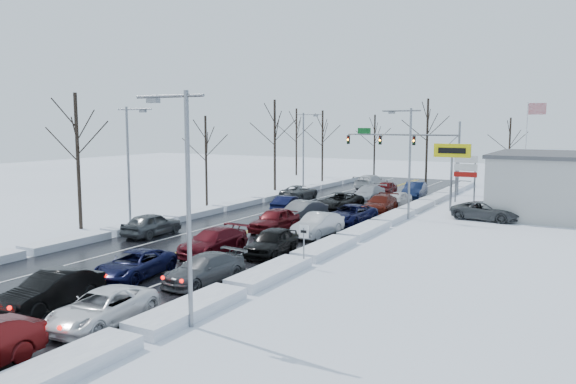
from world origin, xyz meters
The scene contains 44 objects.
ground centered at (0.00, 0.00, 0.00)m, with size 160.00×160.00×0.00m, color white.
road_surface centered at (0.00, 2.00, 0.01)m, with size 14.00×84.00×0.01m, color black.
snow_bank_left centered at (-7.60, 2.00, 0.00)m, with size 1.69×72.00×0.50m, color white.
snow_bank_right centered at (7.60, 2.00, 0.00)m, with size 1.69×72.00×0.50m, color white.
traffic_signal_mast centered at (3.45, 27.99, 5.48)m, with size 13.28×0.39×8.00m.
tires_plus_sign centered at (10.50, 15.99, 4.99)m, with size 3.20×0.34×6.00m.
used_vehicles_sign centered at (10.50, 22.00, 3.32)m, with size 2.20×0.22×4.65m.
speed_limit_sign centered at (8.20, -8.00, 1.63)m, with size 0.55×0.09×2.35m.
flagpole centered at (15.17, 30.00, 5.93)m, with size 1.87×1.20×10.00m.
streetlight_se centered at (8.30, -18.00, 5.31)m, with size 3.20×0.25×9.00m.
streetlight_ne centered at (8.30, 10.00, 5.31)m, with size 3.20×0.25×9.00m.
streetlight_sw centered at (-8.30, -4.00, 5.31)m, with size 3.20×0.25×9.00m.
streetlight_nw centered at (-8.30, 24.00, 5.31)m, with size 3.20×0.25×9.00m.
tree_left_b centered at (-11.50, -6.00, 6.99)m, with size 4.00×4.00×10.00m.
tree_left_c centered at (-10.50, 8.00, 5.94)m, with size 3.40×3.40×8.50m.
tree_left_d centered at (-11.20, 22.00, 7.33)m, with size 4.20×4.20×10.50m.
tree_left_e centered at (-10.80, 34.00, 6.64)m, with size 3.80×3.80×9.50m.
tree_far_a centered at (-18.00, 40.00, 6.99)m, with size 4.00×4.00×10.00m.
tree_far_b centered at (-6.00, 41.00, 6.29)m, with size 3.60×3.60×9.00m.
tree_far_c centered at (2.00, 39.00, 7.68)m, with size 4.40×4.40×11.00m.
tree_far_d centered at (12.00, 40.50, 5.94)m, with size 3.40×3.40×8.50m.
queued_car_1 centered at (1.87, -19.03, 0.00)m, with size 1.62×4.66×1.53m, color black.
queued_car_2 centered at (1.58, -13.88, 0.00)m, with size 2.26×4.89×1.36m, color black.
queued_car_3 centered at (1.95, -7.77, 0.00)m, with size 2.12×5.22×1.51m, color #4D0A11.
queued_car_4 centered at (1.56, 0.19, 0.00)m, with size 1.98×4.93×1.68m, color #4D0A0E.
queued_car_5 centered at (1.67, 4.22, 0.00)m, with size 1.80×5.17×1.70m, color #45484B.
queued_car_6 centered at (1.77, 11.25, 0.00)m, with size 2.71×5.87×1.63m, color black.
queued_car_7 centered at (1.88, 18.10, 0.00)m, with size 2.23×5.48×1.59m, color #A8AAB0.
queued_car_8 centered at (1.58, 24.18, 0.00)m, with size 1.74×4.32×1.47m, color #4E0A0C.
queued_car_10 centered at (5.32, -19.48, 0.00)m, with size 2.21×4.79×1.33m, color white.
queued_car_11 centered at (5.23, -12.91, 0.00)m, with size 1.93×4.76×1.38m, color #46484B.
queued_car_12 centered at (5.16, -6.27, 0.00)m, with size 1.90×4.72×1.61m, color black.
queued_car_13 centered at (5.13, 0.03, 0.00)m, with size 1.71×4.89×1.61m, color #9B9FA3.
queued_car_14 centered at (5.26, 5.60, 0.00)m, with size 2.48×5.38×1.50m, color black.
queued_car_15 centered at (5.30, 12.20, 0.00)m, with size 2.13×5.23×1.52m, color #4E120A.
queued_car_16 centered at (5.44, 16.38, 0.00)m, with size 1.66×4.11×1.40m, color silver.
queued_car_17 centered at (5.31, 22.58, 0.00)m, with size 1.81×5.20×1.71m, color black.
oncoming_car_0 centered at (-1.79, 8.25, 0.00)m, with size 1.57×4.51×1.49m, color black.
oncoming_car_1 centered at (-5.08, 16.56, 0.00)m, with size 2.39×5.17×1.44m, color #414447.
oncoming_car_2 centered at (-1.81, 28.80, 0.00)m, with size 2.38×5.86×1.70m, color silver.
oncoming_car_3 centered at (-5.11, -5.36, 0.00)m, with size 1.93×4.79×1.63m, color #45484A.
parked_car_0 centered at (14.13, 12.56, 0.00)m, with size 2.46×5.34×1.49m, color #3C3E41.
parked_car_1 centered at (16.86, 15.42, 0.00)m, with size 2.37×5.83×1.69m, color black.
parked_car_2 centered at (15.04, 23.23, 0.00)m, with size 1.83×4.55×1.55m, color silver.
Camera 1 is at (21.88, -34.39, 7.80)m, focal length 35.00 mm.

